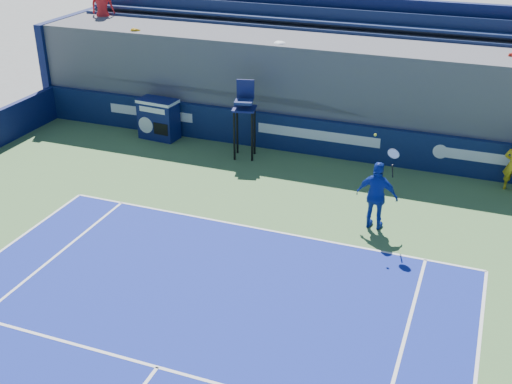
% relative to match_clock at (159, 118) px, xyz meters
% --- Properties ---
extents(back_hoarding, '(20.40, 0.21, 1.20)m').
position_rel_match_clock_xyz_m(back_hoarding, '(5.47, 0.51, -0.14)').
color(back_hoarding, '#0C1A43').
rests_on(back_hoarding, ground).
extents(match_clock, '(1.38, 0.83, 1.40)m').
position_rel_match_clock_xyz_m(match_clock, '(0.00, 0.00, 0.00)').
color(match_clock, '#0F184D').
rests_on(match_clock, ground).
extents(umpire_chair, '(0.84, 0.84, 2.48)m').
position_rel_match_clock_xyz_m(umpire_chair, '(3.33, -0.46, 0.79)').
color(umpire_chair, black).
rests_on(umpire_chair, ground).
extents(tennis_player, '(1.09, 0.53, 2.57)m').
position_rel_match_clock_xyz_m(tennis_player, '(8.14, -3.58, 0.18)').
color(tennis_player, '#1432A3').
rests_on(tennis_player, apron).
extents(stadium_seating, '(21.00, 4.05, 4.65)m').
position_rel_match_clock_xyz_m(stadium_seating, '(5.45, 2.55, 1.10)').
color(stadium_seating, '#535358').
rests_on(stadium_seating, ground).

